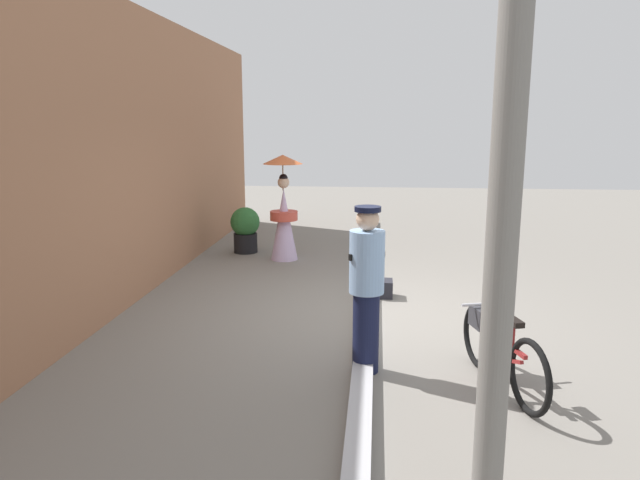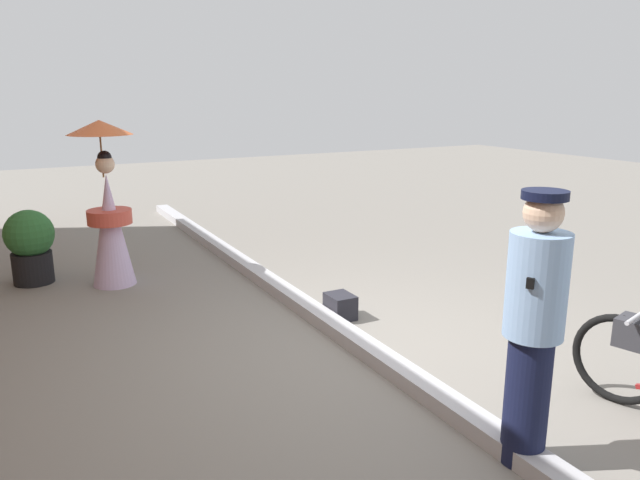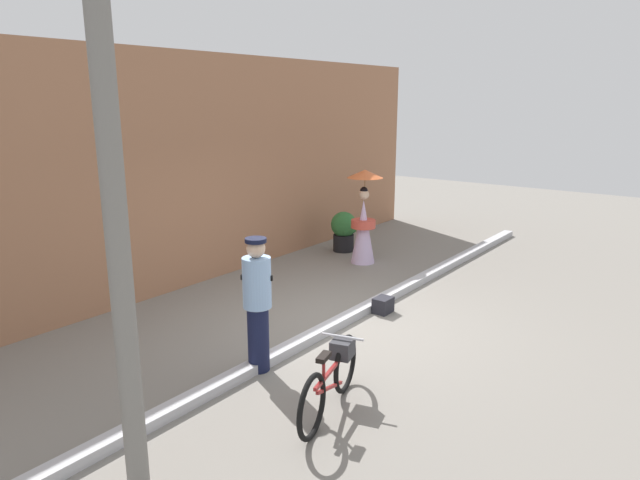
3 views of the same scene
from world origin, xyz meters
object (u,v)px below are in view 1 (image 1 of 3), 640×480
bicycle_near_officer (499,347)px  potted_plant_by_door (246,228)px  person_with_parasol (284,210)px  utility_pole (509,129)px  person_officer (367,286)px  backpack_on_pavement (385,288)px

bicycle_near_officer → potted_plant_by_door: bearing=33.7°
person_with_parasol → potted_plant_by_door: bearing=58.1°
person_with_parasol → potted_plant_by_door: (0.50, 0.81, -0.42)m
bicycle_near_officer → utility_pole: size_ratio=0.33×
person_officer → bicycle_near_officer: bearing=-99.1°
potted_plant_by_door → person_officer: bearing=-155.6°
person_with_parasol → backpack_on_pavement: person_with_parasol is taller
person_officer → utility_pole: size_ratio=0.34×
backpack_on_pavement → utility_pole: bearing=-173.5°
bicycle_near_officer → person_with_parasol: (4.93, 2.80, 0.51)m
person_with_parasol → backpack_on_pavement: 2.90m
bicycle_near_officer → utility_pole: 2.93m
person_with_parasol → potted_plant_by_door: size_ratio=2.17×
person_officer → person_with_parasol: 4.98m
backpack_on_pavement → person_officer: bearing=175.2°
person_officer → person_with_parasol: person_with_parasol is taller
utility_pole → bicycle_near_officer: bearing=-12.8°
bicycle_near_officer → potted_plant_by_door: (5.43, 3.61, 0.09)m
bicycle_near_officer → backpack_on_pavement: size_ratio=5.38×
potted_plant_by_door → backpack_on_pavement: 3.73m
bicycle_near_officer → person_officer: (0.20, 1.24, 0.50)m
backpack_on_pavement → potted_plant_by_door: bearing=44.2°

